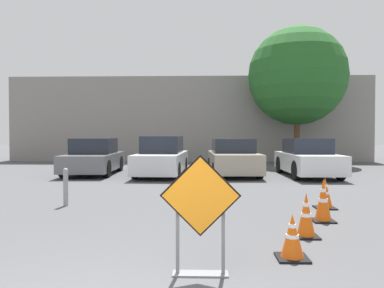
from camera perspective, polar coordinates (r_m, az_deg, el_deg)
name	(u,v)px	position (r m, az deg, el deg)	size (l,w,h in m)	color
ground_plane	(174,182)	(12.95, -2.74, -5.85)	(96.00, 96.00, 0.00)	#4C4C4F
road_closed_sign	(200,209)	(4.38, 1.28, -9.81)	(0.94, 0.20, 1.41)	black
traffic_cone_nearest	(292,237)	(5.25, 15.03, -13.55)	(0.41, 0.41, 0.60)	black
traffic_cone_second	(306,216)	(6.35, 16.99, -10.38)	(0.39, 0.39, 0.71)	black
traffic_cone_third	(323,201)	(7.55, 19.35, -8.15)	(0.41, 0.41, 0.81)	black
traffic_cone_fourth	(325,193)	(8.88, 19.61, -7.11)	(0.44, 0.44, 0.69)	black
parked_car_nearest	(94,158)	(16.11, -14.73, -2.02)	(1.99, 4.15, 1.49)	slate
parked_car_second	(162,157)	(15.24, -4.57, -2.06)	(1.91, 4.65, 1.58)	silver
parked_car_third	(233,158)	(15.34, 6.29, -2.17)	(2.02, 4.23, 1.48)	#A39984
parked_car_fourth	(307,159)	(15.46, 17.17, -2.15)	(1.86, 4.28, 1.49)	white
bollard_nearest	(66,186)	(9.13, -18.69, -6.05)	(0.12, 0.12, 0.87)	gray
building_facade_backdrop	(191,120)	(25.18, -0.22, 3.61)	(22.20, 5.00, 5.20)	gray
street_tree_behind_lot	(297,76)	(22.03, 15.74, 9.94)	(5.46, 5.46, 7.66)	#513823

